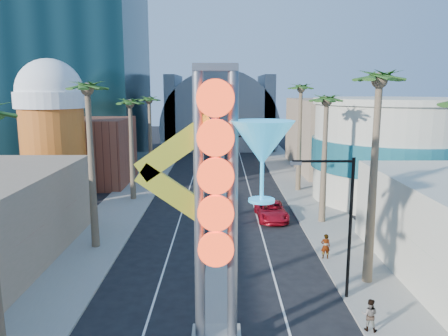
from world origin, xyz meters
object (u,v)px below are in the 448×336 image
at_px(red_pickup, 271,211).
at_px(pedestrian_b, 370,315).
at_px(neon_sign, 236,193).
at_px(pedestrian_a, 325,246).

bearing_deg(red_pickup, pedestrian_b, -84.03).
distance_m(neon_sign, red_pickup, 21.52).
relative_size(neon_sign, pedestrian_a, 7.24).
bearing_deg(pedestrian_a, neon_sign, 60.87).
relative_size(red_pickup, pedestrian_b, 3.51).
height_order(neon_sign, pedestrian_b, neon_sign).
height_order(red_pickup, pedestrian_a, pedestrian_a).
bearing_deg(pedestrian_a, red_pickup, -72.42).
height_order(pedestrian_a, pedestrian_b, pedestrian_a).
bearing_deg(pedestrian_b, neon_sign, 34.86).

